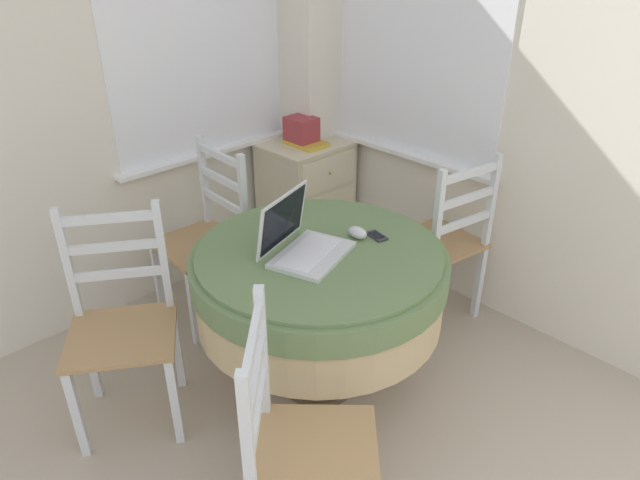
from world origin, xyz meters
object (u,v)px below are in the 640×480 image
round_dining_table (319,280)px  book_on_cabinet (306,143)px  corner_cabinet (306,198)px  computer_mouse (357,233)px  storage_box (301,131)px  dining_chair_near_back_window (206,240)px  cell_phone (377,236)px  dining_chair_near_right_window (442,244)px  dining_chair_left_flank (122,326)px  dining_chair_camera_near (301,454)px  laptop (302,242)px

round_dining_table → book_on_cabinet: (0.80, 0.95, 0.20)m
corner_cabinet → computer_mouse: bearing=-121.9°
corner_cabinet → storage_box: size_ratio=4.34×
storage_box → book_on_cabinet: size_ratio=0.72×
round_dining_table → dining_chair_near_back_window: (-0.03, 0.83, -0.11)m
cell_phone → dining_chair_near_back_window: bearing=107.7°
round_dining_table → cell_phone: cell_phone is taller
computer_mouse → round_dining_table: bearing=169.8°
book_on_cabinet → dining_chair_near_back_window: bearing=-172.1°
dining_chair_near_back_window → cell_phone: bearing=-72.3°
dining_chair_near_back_window → storage_box: 0.92m
dining_chair_near_back_window → dining_chair_near_right_window: same height
dining_chair_near_back_window → corner_cabinet: size_ratio=1.27×
round_dining_table → dining_chair_near_right_window: bearing=-4.4°
computer_mouse → dining_chair_near_back_window: bearing=104.8°
dining_chair_near_back_window → book_on_cabinet: size_ratio=3.94×
dining_chair_near_back_window → dining_chair_left_flank: 0.79m
dining_chair_near_back_window → dining_chair_camera_near: 1.51m
computer_mouse → book_on_cabinet: book_on_cabinet is taller
round_dining_table → laptop: (-0.07, 0.03, 0.20)m
storage_box → corner_cabinet: bearing=14.8°
dining_chair_camera_near → corner_cabinet: (1.46, 1.55, -0.08)m
book_on_cabinet → storage_box: bearing=101.0°
dining_chair_near_right_window → corner_cabinet: (0.01, 1.05, -0.08)m
laptop → computer_mouse: laptop is taller
cell_phone → book_on_cabinet: bearing=62.5°
dining_chair_camera_near → dining_chair_left_flank: (-0.09, 1.00, 0.00)m
laptop → dining_chair_camera_near: bearing=-132.9°
dining_chair_camera_near → storage_box: dining_chair_camera_near is taller
corner_cabinet → dining_chair_near_right_window: bearing=-90.4°
dining_chair_near_back_window → storage_box: bearing=10.2°
computer_mouse → dining_chair_left_flank: bearing=152.6°
cell_phone → dining_chair_camera_near: 1.04m
cell_phone → dining_chair_near_right_window: bearing=2.8°
round_dining_table → computer_mouse: size_ratio=11.52×
round_dining_table → cell_phone: (0.26, -0.09, 0.15)m
cell_phone → dining_chair_near_back_window: size_ratio=0.11×
dining_chair_camera_near → book_on_cabinet: bearing=46.7°
dining_chair_camera_near → storage_box: size_ratio=5.50×
dining_chair_camera_near → dining_chair_near_back_window: bearing=67.1°
laptop → storage_box: (0.87, 0.95, 0.06)m
computer_mouse → dining_chair_near_back_window: dining_chair_near_back_window is taller
laptop → dining_chair_camera_near: (-0.55, -0.59, -0.31)m
dining_chair_near_right_window → cell_phone: bearing=-177.2°
laptop → storage_box: size_ratio=2.38×
laptop → round_dining_table: bearing=-20.7°
laptop → dining_chair_left_flank: size_ratio=0.43×
dining_chair_camera_near → corner_cabinet: dining_chair_camera_near is taller
laptop → dining_chair_near_back_window: laptop is taller
storage_box → dining_chair_near_back_window: bearing=-169.8°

